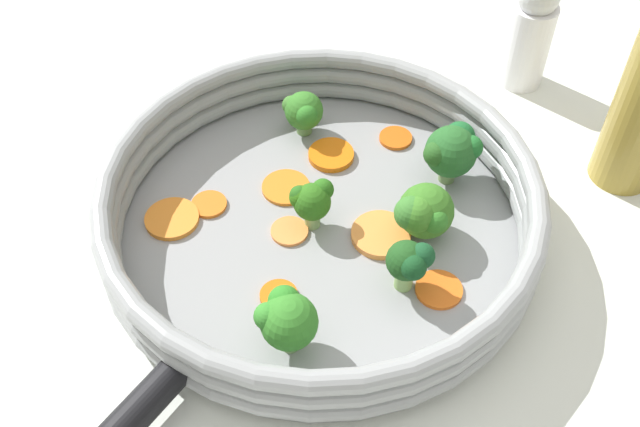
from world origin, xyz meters
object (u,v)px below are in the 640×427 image
object	(u,v)px
skillet	(320,231)
carrot_slice_3	(396,138)
carrot_slice_4	(286,187)
broccoli_floret_5	(311,200)
carrot_slice_1	(289,231)
carrot_slice_7	(279,296)
carrot_slice_2	(331,155)
broccoli_floret_0	(452,150)
broccoli_floret_4	(423,213)
broccoli_floret_2	(303,112)
salt_shaker	(530,32)
carrot_slice_6	(439,290)
broccoli_floret_3	(410,262)
carrot_slice_8	(172,219)
carrot_slice_5	(211,201)
carrot_slice_0	(381,236)
broccoli_floret_1	(286,319)

from	to	relation	value
skillet	carrot_slice_3	xyz separation A→B (m)	(0.04, 0.12, 0.01)
carrot_slice_4	broccoli_floret_5	bearing A→B (deg)	-46.53
carrot_slice_1	carrot_slice_7	size ratio (longest dim) A/B	1.06
carrot_slice_2	carrot_slice_3	bearing A→B (deg)	35.02
broccoli_floret_0	broccoli_floret_4	size ratio (longest dim) A/B	1.07
carrot_slice_3	broccoli_floret_2	distance (m)	0.09
salt_shaker	broccoli_floret_5	bearing A→B (deg)	-122.28
carrot_slice_3	carrot_slice_1	bearing A→B (deg)	-116.56
carrot_slice_6	broccoli_floret_2	world-z (taller)	broccoli_floret_2
broccoli_floret_4	salt_shaker	xyz separation A→B (m)	(0.07, 0.24, 0.02)
carrot_slice_1	broccoli_floret_3	distance (m)	0.11
carrot_slice_4	carrot_slice_1	bearing A→B (deg)	-71.28
carrot_slice_6	broccoli_floret_5	size ratio (longest dim) A/B	0.85
carrot_slice_7	carrot_slice_1	bearing A→B (deg)	97.97
carrot_slice_6	broccoli_floret_2	bearing A→B (deg)	134.06
carrot_slice_3	broccoli_floret_0	xyz separation A→B (m)	(0.05, -0.04, 0.03)
carrot_slice_3	carrot_slice_7	size ratio (longest dim) A/B	1.03
carrot_slice_6	broccoli_floret_2	xyz separation A→B (m)	(-0.14, 0.15, 0.02)
carrot_slice_8	broccoli_floret_4	size ratio (longest dim) A/B	0.87
carrot_slice_4	carrot_slice_5	size ratio (longest dim) A/B	1.38
carrot_slice_4	carrot_slice_5	xyz separation A→B (m)	(-0.06, -0.03, -0.00)
carrot_slice_7	broccoli_floret_3	xyz separation A→B (m)	(0.09, 0.03, 0.03)
broccoli_floret_5	carrot_slice_0	bearing A→B (deg)	-2.73
carrot_slice_3	broccoli_floret_3	xyz separation A→B (m)	(0.04, -0.16, 0.03)
carrot_slice_8	broccoli_floret_2	distance (m)	0.15
carrot_slice_3	carrot_slice_5	size ratio (longest dim) A/B	1.00
carrot_slice_1	carrot_slice_3	xyz separation A→B (m)	(0.06, 0.13, 0.00)
broccoli_floret_1	broccoli_floret_4	size ratio (longest dim) A/B	1.02
carrot_slice_6	broccoli_floret_4	world-z (taller)	broccoli_floret_4
carrot_slice_2	carrot_slice_3	xyz separation A→B (m)	(0.05, 0.04, -0.00)
carrot_slice_2	salt_shaker	distance (m)	0.23
broccoli_floret_0	broccoli_floret_5	size ratio (longest dim) A/B	1.29
carrot_slice_2	carrot_slice_6	size ratio (longest dim) A/B	1.12
carrot_slice_1	carrot_slice_6	xyz separation A→B (m)	(0.12, -0.03, 0.00)
carrot_slice_0	broccoli_floret_1	world-z (taller)	broccoli_floret_1
carrot_slice_7	broccoli_floret_2	world-z (taller)	broccoli_floret_2
broccoli_floret_2	broccoli_floret_4	bearing A→B (deg)	-39.06
carrot_slice_2	carrot_slice_7	world-z (taller)	carrot_slice_2
carrot_slice_0	carrot_slice_3	distance (m)	0.12
carrot_slice_3	carrot_slice_7	xyz separation A→B (m)	(-0.06, -0.19, 0.00)
carrot_slice_7	carrot_slice_8	bearing A→B (deg)	153.18
carrot_slice_1	broccoli_floret_1	world-z (taller)	broccoli_floret_1
skillet	carrot_slice_0	size ratio (longest dim) A/B	6.91
broccoli_floret_4	broccoli_floret_3	bearing A→B (deg)	-92.50
carrot_slice_0	broccoli_floret_1	bearing A→B (deg)	-112.34
broccoli_floret_2	skillet	bearing A→B (deg)	-68.87
carrot_slice_4	broccoli_floret_0	world-z (taller)	broccoli_floret_0
carrot_slice_3	carrot_slice_7	distance (m)	0.20
carrot_slice_5	carrot_slice_8	xyz separation A→B (m)	(-0.02, -0.03, 0.00)
carrot_slice_8	carrot_slice_2	bearing A→B (deg)	43.24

